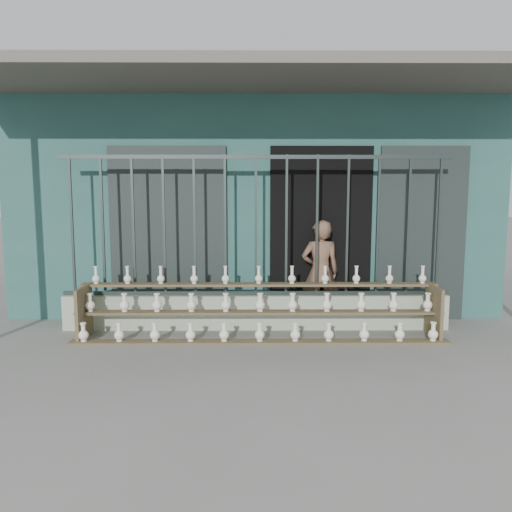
{
  "coord_description": "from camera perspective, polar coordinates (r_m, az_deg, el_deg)",
  "views": [
    {
      "loc": [
        -0.04,
        -5.08,
        1.79
      ],
      "look_at": [
        0.0,
        1.0,
        1.0
      ],
      "focal_mm": 35.0,
      "sensor_mm": 36.0,
      "label": 1
    }
  ],
  "objects": [
    {
      "name": "ground",
      "position": [
        5.39,
        0.08,
        -12.01
      ],
      "size": [
        60.0,
        60.0,
        0.0
      ],
      "primitive_type": "plane",
      "color": "slate"
    },
    {
      "name": "workshop_building",
      "position": [
        9.31,
        -0.12,
        6.36
      ],
      "size": [
        7.4,
        6.6,
        3.21
      ],
      "color": "#295650",
      "rests_on": "ground"
    },
    {
      "name": "parapet_wall",
      "position": [
        6.57,
        -0.02,
        -6.38
      ],
      "size": [
        5.0,
        0.2,
        0.45
      ],
      "primitive_type": "cube",
      "color": "#ABBBA0",
      "rests_on": "ground"
    },
    {
      "name": "security_fence",
      "position": [
        6.39,
        -0.02,
        3.45
      ],
      "size": [
        5.0,
        0.04,
        1.8
      ],
      "color": "#283330",
      "rests_on": "parapet_wall"
    },
    {
      "name": "shelf_rack",
      "position": [
        6.14,
        0.38,
        -6.09
      ],
      "size": [
        4.5,
        0.68,
        0.85
      ],
      "color": "brown",
      "rests_on": "ground"
    },
    {
      "name": "elderly_woman",
      "position": [
        6.82,
        7.35,
        -1.82
      ],
      "size": [
        0.53,
        0.36,
        1.41
      ],
      "primitive_type": "imported",
      "rotation": [
        0.0,
        0.0,
        3.18
      ],
      "color": "brown",
      "rests_on": "ground"
    }
  ]
}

